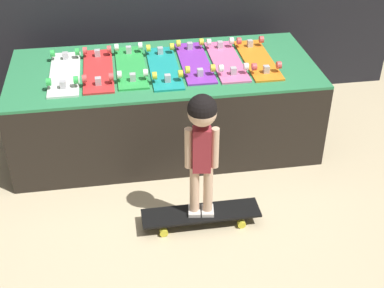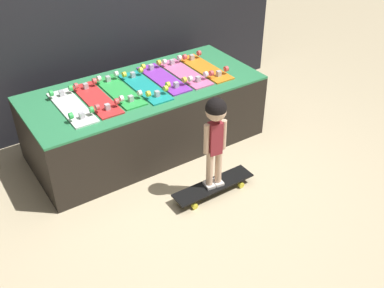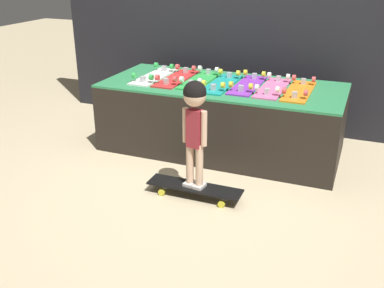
% 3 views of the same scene
% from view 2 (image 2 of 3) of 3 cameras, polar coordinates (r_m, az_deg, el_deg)
% --- Properties ---
extents(ground_plane, '(16.00, 16.00, 0.00)m').
position_cam_2_polar(ground_plane, '(4.08, -1.50, -4.05)').
color(ground_plane, beige).
extents(back_wall, '(4.25, 0.10, 2.38)m').
position_cam_2_polar(back_wall, '(4.65, -11.46, 16.88)').
color(back_wall, black).
rests_on(back_wall, ground_plane).
extents(display_rack, '(2.19, 0.97, 0.64)m').
position_cam_2_polar(display_rack, '(4.35, -5.96, 3.50)').
color(display_rack, black).
rests_on(display_rack, ground_plane).
extents(skateboard_white_on_rack, '(0.21, 0.70, 0.09)m').
position_cam_2_polar(skateboard_white_on_rack, '(3.95, -15.04, 4.66)').
color(skateboard_white_on_rack, white).
rests_on(skateboard_white_on_rack, display_rack).
extents(skateboard_red_on_rack, '(0.21, 0.70, 0.09)m').
position_cam_2_polar(skateboard_red_on_rack, '(4.02, -12.05, 5.69)').
color(skateboard_red_on_rack, red).
rests_on(skateboard_red_on_rack, display_rack).
extents(skateboard_green_on_rack, '(0.21, 0.70, 0.09)m').
position_cam_2_polar(skateboard_green_on_rack, '(4.12, -9.23, 6.73)').
color(skateboard_green_on_rack, green).
rests_on(skateboard_green_on_rack, display_rack).
extents(skateboard_teal_on_rack, '(0.21, 0.70, 0.09)m').
position_cam_2_polar(skateboard_teal_on_rack, '(4.16, -6.04, 7.32)').
color(skateboard_teal_on_rack, teal).
rests_on(skateboard_teal_on_rack, display_rack).
extents(skateboard_purple_on_rack, '(0.21, 0.70, 0.09)m').
position_cam_2_polar(skateboard_purple_on_rack, '(4.30, -3.66, 8.39)').
color(skateboard_purple_on_rack, purple).
rests_on(skateboard_purple_on_rack, display_rack).
extents(skateboard_pink_on_rack, '(0.21, 0.70, 0.09)m').
position_cam_2_polar(skateboard_pink_on_rack, '(4.40, -0.95, 9.08)').
color(skateboard_pink_on_rack, pink).
rests_on(skateboard_pink_on_rack, display_rack).
extents(skateboard_orange_on_rack, '(0.21, 0.70, 0.09)m').
position_cam_2_polar(skateboard_orange_on_rack, '(4.51, 1.63, 9.72)').
color(skateboard_orange_on_rack, orange).
rests_on(skateboard_orange_on_rack, display_rack).
extents(skateboard_on_floor, '(0.75, 0.18, 0.09)m').
position_cam_2_polar(skateboard_on_floor, '(3.86, 2.73, -5.35)').
color(skateboard_on_floor, black).
rests_on(skateboard_on_floor, ground_plane).
extents(child, '(0.20, 0.17, 0.83)m').
position_cam_2_polar(child, '(3.51, 3.00, 2.21)').
color(child, silver).
rests_on(child, skateboard_on_floor).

